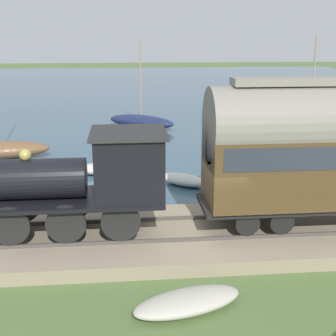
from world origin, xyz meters
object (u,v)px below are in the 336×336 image
sailboat_yellow (309,128)px  rowboat_near_shore (45,191)px  steam_locomotive (85,175)px  beached_dinghy (188,302)px  rowboat_off_pier (98,169)px  sailboat_navy (141,121)px  rowboat_far_out (184,180)px

sailboat_yellow → rowboat_near_shore: (-9.82, 15.36, -0.42)m
steam_locomotive → beached_dinghy: steam_locomotive is taller
sailboat_yellow → beached_dinghy: sailboat_yellow is taller
sailboat_yellow → rowboat_off_pier: sailboat_yellow is taller
sailboat_navy → rowboat_near_shore: size_ratio=2.37×
sailboat_navy → rowboat_off_pier: sailboat_navy is taller
rowboat_far_out → beached_dinghy: rowboat_far_out is taller
sailboat_navy → rowboat_far_out: 13.54m
sailboat_navy → beached_dinghy: size_ratio=2.03×
rowboat_off_pier → beached_dinghy: (-11.85, -2.69, -0.05)m
steam_locomotive → rowboat_far_out: 7.32m
rowboat_far_out → rowboat_near_shore: rowboat_far_out is taller
sailboat_yellow → rowboat_off_pier: (-6.97, 13.25, -0.36)m
steam_locomotive → rowboat_near_shore: (5.09, 2.13, -2.14)m
sailboat_yellow → rowboat_far_out: 13.04m
rowboat_far_out → rowboat_near_shore: (-0.76, 5.99, -0.05)m
beached_dinghy → sailboat_navy: bearing=0.4°
sailboat_yellow → sailboat_navy: bearing=46.8°
rowboat_near_shore → steam_locomotive: bearing=-166.6°
rowboat_near_shore → rowboat_off_pier: size_ratio=1.36×
steam_locomotive → rowboat_far_out: size_ratio=2.68×
steam_locomotive → sailboat_navy: (19.32, -2.52, -1.85)m
steam_locomotive → rowboat_near_shore: size_ratio=2.51×
steam_locomotive → rowboat_near_shore: steam_locomotive is taller
steam_locomotive → sailboat_navy: sailboat_navy is taller
rowboat_off_pier → rowboat_near_shore: bearing=144.9°
beached_dinghy → steam_locomotive: bearing=34.3°
sailboat_yellow → rowboat_near_shore: bearing=101.7°
rowboat_near_shore → beached_dinghy: beached_dinghy is taller
steam_locomotive → sailboat_yellow: 20.01m
steam_locomotive → rowboat_far_out: bearing=-33.4°
sailboat_navy → rowboat_off_pier: (-11.38, 2.54, -0.23)m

